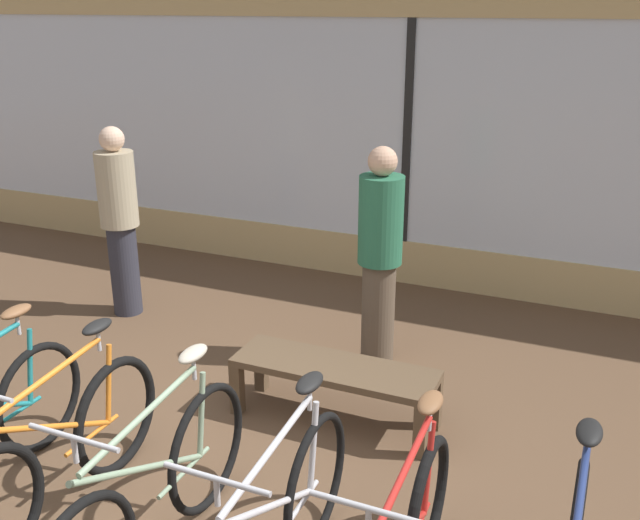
% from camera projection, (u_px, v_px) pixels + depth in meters
% --- Properties ---
extents(shop_back_wall, '(12.00, 0.08, 3.20)m').
position_uv_depth(shop_back_wall, '(408.00, 123.00, 6.84)').
color(shop_back_wall, tan).
rests_on(shop_back_wall, ground_plane).
extents(bicycle_center_left, '(0.46, 1.72, 1.05)m').
position_uv_depth(bicycle_center_left, '(60.00, 455.00, 3.89)').
color(bicycle_center_left, black).
rests_on(bicycle_center_left, ground_plane).
extents(bicycle_center, '(0.46, 1.78, 1.05)m').
position_uv_depth(bicycle_center, '(154.00, 497.00, 3.55)').
color(bicycle_center, black).
rests_on(bicycle_center, ground_plane).
extents(display_bench, '(1.40, 0.44, 0.43)m').
position_uv_depth(display_bench, '(334.00, 375.00, 4.82)').
color(display_bench, brown).
rests_on(display_bench, ground_plane).
extents(customer_near_rack, '(0.41, 0.41, 1.73)m').
position_uv_depth(customer_near_rack, '(120.00, 218.00, 6.36)').
color(customer_near_rack, '#2D2D38').
rests_on(customer_near_rack, ground_plane).
extents(customer_by_window, '(0.47, 0.47, 1.75)m').
position_uv_depth(customer_by_window, '(380.00, 254.00, 5.43)').
color(customer_by_window, brown).
rests_on(customer_by_window, ground_plane).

